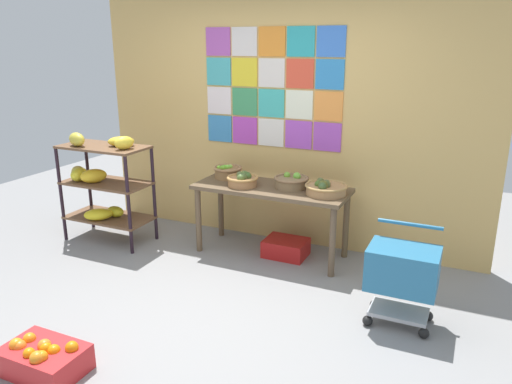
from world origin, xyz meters
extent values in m
plane|color=gray|center=(0.00, 0.00, 0.00)|extent=(9.49, 9.49, 0.00)
cube|color=tan|center=(0.00, 1.77, 1.40)|extent=(4.26, 0.06, 2.80)
cube|color=#A64DA7|center=(-0.73, 1.74, 2.10)|extent=(0.29, 0.01, 0.29)
cube|color=silver|center=(-0.42, 1.74, 2.10)|extent=(0.29, 0.01, 0.29)
cube|color=orange|center=(-0.12, 1.74, 2.10)|extent=(0.29, 0.01, 0.29)
cube|color=teal|center=(0.19, 1.74, 2.10)|extent=(0.29, 0.01, 0.29)
cube|color=#3871D1|center=(0.49, 1.74, 2.10)|extent=(0.29, 0.01, 0.29)
cube|color=#40A7AD|center=(-0.73, 1.74, 1.79)|extent=(0.29, 0.01, 0.29)
cube|color=yellow|center=(-0.42, 1.74, 1.79)|extent=(0.29, 0.01, 0.29)
cube|color=silver|center=(-0.12, 1.74, 1.79)|extent=(0.29, 0.01, 0.29)
cube|color=#E5492F|center=(0.19, 1.74, 1.79)|extent=(0.29, 0.01, 0.29)
cube|color=#2E81C5|center=(0.49, 1.74, 1.79)|extent=(0.29, 0.01, 0.29)
cube|color=silver|center=(-0.73, 1.74, 1.49)|extent=(0.29, 0.01, 0.29)
cube|color=#3A9059|center=(-0.42, 1.74, 1.49)|extent=(0.29, 0.01, 0.29)
cube|color=#3AB3AA|center=(-0.12, 1.74, 1.49)|extent=(0.29, 0.01, 0.29)
cube|color=#EBEDCD|center=(0.19, 1.74, 1.49)|extent=(0.29, 0.01, 0.29)
cube|color=#F7903C|center=(0.49, 1.74, 1.49)|extent=(0.29, 0.01, 0.29)
cube|color=#3680BB|center=(-0.73, 1.74, 1.18)|extent=(0.29, 0.01, 0.29)
cube|color=#AE3FB3|center=(-0.42, 1.74, 1.18)|extent=(0.29, 0.01, 0.29)
cube|color=silver|center=(-0.12, 1.74, 1.18)|extent=(0.29, 0.01, 0.29)
cube|color=#A649C1|center=(0.19, 1.74, 1.18)|extent=(0.29, 0.01, 0.29)
cube|color=purple|center=(0.49, 1.74, 1.18)|extent=(0.29, 0.01, 0.29)
cylinder|color=black|center=(-2.15, 0.74, 0.53)|extent=(0.04, 0.04, 1.05)
cylinder|color=black|center=(-1.24, 0.74, 0.53)|extent=(0.04, 0.04, 1.05)
cylinder|color=black|center=(-2.15, 1.17, 0.53)|extent=(0.04, 0.04, 1.05)
cylinder|color=black|center=(-1.24, 1.17, 0.53)|extent=(0.04, 0.04, 1.05)
cube|color=brown|center=(-1.70, 0.95, 0.26)|extent=(0.94, 0.46, 0.03)
ellipsoid|color=yellow|center=(-1.72, 0.82, 0.33)|extent=(0.34, 0.32, 0.12)
ellipsoid|color=yellow|center=(-1.63, 0.97, 0.33)|extent=(0.22, 0.15, 0.12)
cube|color=brown|center=(-1.70, 0.95, 0.65)|extent=(0.94, 0.46, 0.02)
ellipsoid|color=yellow|center=(-2.02, 0.90, 0.73)|extent=(0.29, 0.23, 0.15)
ellipsoid|color=yellow|center=(-1.98, 0.86, 0.73)|extent=(0.14, 0.22, 0.15)
ellipsoid|color=yellow|center=(-1.79, 0.87, 0.73)|extent=(0.29, 0.32, 0.15)
cube|color=brown|center=(-1.70, 0.95, 1.04)|extent=(0.94, 0.46, 0.02)
ellipsoid|color=yellow|center=(-1.37, 0.90, 1.12)|extent=(0.20, 0.24, 0.13)
ellipsoid|color=gold|center=(-1.93, 0.83, 1.12)|extent=(0.26, 0.20, 0.14)
ellipsoid|color=yellow|center=(-1.51, 1.02, 1.10)|extent=(0.32, 0.28, 0.10)
cube|color=brown|center=(0.06, 1.33, 0.70)|extent=(1.54, 0.60, 0.04)
cylinder|color=brown|center=(-0.64, 1.09, 0.34)|extent=(0.06, 0.06, 0.68)
cylinder|color=brown|center=(0.77, 1.09, 0.34)|extent=(0.06, 0.06, 0.68)
cylinder|color=brown|center=(-0.64, 1.57, 0.34)|extent=(0.06, 0.06, 0.68)
cylinder|color=brown|center=(0.77, 1.57, 0.34)|extent=(0.06, 0.06, 0.68)
cylinder|color=olive|center=(0.25, 1.39, 0.76)|extent=(0.32, 0.32, 0.09)
torus|color=olive|center=(0.25, 1.39, 0.81)|extent=(0.34, 0.34, 0.03)
sphere|color=#6CB238|center=(0.30, 1.42, 0.83)|extent=(0.07, 0.07, 0.07)
sphere|color=#70AF34|center=(0.19, 1.43, 0.82)|extent=(0.07, 0.07, 0.07)
sphere|color=#6CC13D|center=(0.29, 1.43, 0.83)|extent=(0.07, 0.07, 0.07)
cylinder|color=#AF7A4B|center=(-0.21, 1.24, 0.76)|extent=(0.29, 0.29, 0.08)
torus|color=#B28246|center=(-0.21, 1.24, 0.80)|extent=(0.31, 0.31, 0.03)
sphere|color=#49632D|center=(-0.20, 1.18, 0.81)|extent=(0.08, 0.08, 0.08)
sphere|color=#516234|center=(-0.26, 1.29, 0.81)|extent=(0.08, 0.08, 0.08)
sphere|color=#476428|center=(-0.21, 1.27, 0.82)|extent=(0.09, 0.09, 0.09)
sphere|color=#3D5E27|center=(-0.17, 1.26, 0.82)|extent=(0.09, 0.09, 0.09)
sphere|color=#465C2C|center=(-0.19, 1.21, 0.82)|extent=(0.08, 0.08, 0.08)
cylinder|color=tan|center=(0.63, 1.31, 0.76)|extent=(0.38, 0.38, 0.08)
torus|color=tan|center=(0.63, 1.31, 0.80)|extent=(0.40, 0.40, 0.02)
sphere|color=#456423|center=(0.56, 1.30, 0.81)|extent=(0.08, 0.08, 0.08)
sphere|color=#515A22|center=(0.62, 1.25, 0.82)|extent=(0.09, 0.09, 0.09)
sphere|color=#405C30|center=(0.62, 1.22, 0.82)|extent=(0.08, 0.08, 0.08)
sphere|color=#506033|center=(0.63, 1.29, 0.81)|extent=(0.09, 0.09, 0.09)
sphere|color=#536137|center=(0.62, 1.31, 0.82)|extent=(0.08, 0.08, 0.08)
sphere|color=#4E5D2D|center=(0.55, 1.39, 0.81)|extent=(0.07, 0.07, 0.07)
cylinder|color=olive|center=(-0.49, 1.45, 0.77)|extent=(0.27, 0.27, 0.11)
torus|color=#966D45|center=(-0.49, 1.45, 0.82)|extent=(0.30, 0.30, 0.03)
sphere|color=#7CD33C|center=(-0.48, 1.44, 0.84)|extent=(0.05, 0.05, 0.05)
sphere|color=#75C932|center=(-0.51, 1.43, 0.84)|extent=(0.05, 0.05, 0.05)
sphere|color=#70C939|center=(-0.50, 1.44, 0.83)|extent=(0.05, 0.05, 0.05)
sphere|color=#7FCF3B|center=(-0.57, 1.41, 0.83)|extent=(0.04, 0.04, 0.04)
sphere|color=#82C33E|center=(-0.47, 1.48, 0.83)|extent=(0.05, 0.05, 0.05)
sphere|color=#6FBA31|center=(-0.52, 1.39, 0.84)|extent=(0.05, 0.05, 0.05)
cube|color=#B21A18|center=(0.22, 1.34, 0.09)|extent=(0.42, 0.33, 0.18)
cube|color=red|center=(-0.54, -1.05, 0.09)|extent=(0.54, 0.35, 0.18)
sphere|color=orange|center=(-0.53, -1.05, 0.20)|extent=(0.09, 0.09, 0.09)
sphere|color=orange|center=(-0.51, -1.06, 0.19)|extent=(0.08, 0.08, 0.08)
sphere|color=orange|center=(-0.72, -1.11, 0.19)|extent=(0.09, 0.09, 0.09)
sphere|color=orange|center=(-0.36, -0.98, 0.19)|extent=(0.09, 0.09, 0.09)
sphere|color=orange|center=(-0.56, -1.15, 0.19)|extent=(0.08, 0.08, 0.08)
sphere|color=orange|center=(-0.70, -1.02, 0.18)|extent=(0.09, 0.09, 0.09)
sphere|color=orange|center=(-0.46, -1.14, 0.19)|extent=(0.08, 0.08, 0.08)
sphere|color=orange|center=(-0.45, -1.04, 0.18)|extent=(0.08, 0.08, 0.08)
sphere|color=orange|center=(-0.69, -1.10, 0.18)|extent=(0.09, 0.09, 0.09)
sphere|color=orange|center=(-0.47, -1.16, 0.19)|extent=(0.09, 0.09, 0.09)
sphere|color=black|center=(1.27, 0.39, 0.04)|extent=(0.08, 0.08, 0.08)
sphere|color=black|center=(1.68, 0.39, 0.04)|extent=(0.08, 0.08, 0.08)
sphere|color=black|center=(1.27, 0.65, 0.04)|extent=(0.08, 0.08, 0.08)
sphere|color=black|center=(1.68, 0.65, 0.04)|extent=(0.08, 0.08, 0.08)
cube|color=#A5A8AD|center=(1.48, 0.52, 0.10)|extent=(0.43, 0.28, 0.03)
cube|color=teal|center=(1.48, 0.52, 0.46)|extent=(0.51, 0.36, 0.32)
cylinder|color=teal|center=(1.48, 0.73, 0.74)|extent=(0.49, 0.03, 0.03)
camera|label=1|loc=(1.88, -3.00, 2.08)|focal=34.66mm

